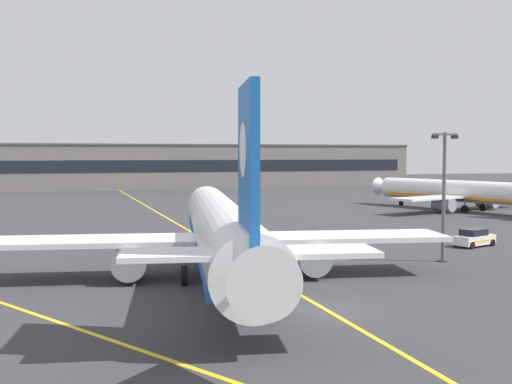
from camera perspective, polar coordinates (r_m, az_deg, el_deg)
ground_plane at (r=35.12m, az=6.01°, el=-10.68°), size 400.00×400.00×0.00m
taxiway_centreline at (r=63.32m, az=-4.80°, el=-4.30°), size 1.91×180.00×0.01m
taxiway_lead_in_stripe at (r=34.36m, az=-17.88°, el=-11.15°), size 30.86×51.76×0.01m
airliner_foreground at (r=43.01m, az=-3.15°, el=-3.48°), size 32.35×41.34×11.65m
airliner_background at (r=98.52m, az=18.57°, el=-0.01°), size 27.13×34.30×9.91m
apron_lamp_post at (r=51.67m, az=16.78°, el=-0.16°), size 2.24×0.90×10.28m
service_car_third at (r=61.51m, az=19.30°, el=-4.00°), size 4.55×3.06×1.79m
safety_cone_by_nose_gear at (r=59.07m, az=-6.03°, el=-4.63°), size 0.44×0.44×0.55m
terminal_building at (r=155.78m, az=-9.61°, el=2.32°), size 135.93×12.40×10.98m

